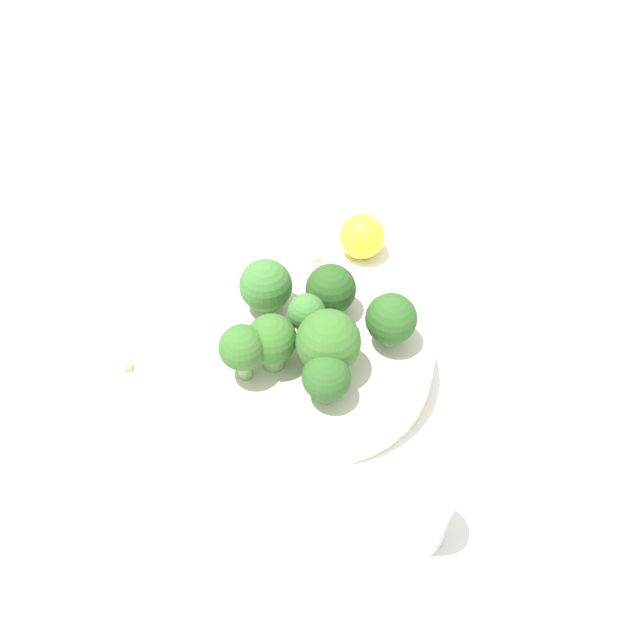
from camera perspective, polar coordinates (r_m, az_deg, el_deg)
ground_plane at (r=0.57m, az=0.00°, el=-4.66°), size 3.00×3.00×0.00m
bowl at (r=0.55m, az=0.00°, el=-3.49°), size 0.20×0.20×0.04m
broccoli_floret_0 at (r=0.50m, az=0.83°, el=-2.04°), size 0.05×0.05×0.06m
broccoli_floret_1 at (r=0.51m, az=-4.45°, el=-1.92°), size 0.04×0.04×0.05m
broccoli_floret_2 at (r=0.55m, az=-4.98°, el=3.10°), size 0.05×0.05×0.05m
broccoli_floret_3 at (r=0.50m, az=-7.12°, el=-2.63°), size 0.04×0.04×0.05m
broccoli_floret_4 at (r=0.52m, az=-1.23°, el=0.47°), size 0.03×0.03×0.05m
broccoli_floret_5 at (r=0.55m, az=1.00°, el=2.78°), size 0.04×0.04×0.05m
broccoli_floret_6 at (r=0.48m, az=0.58°, el=-5.31°), size 0.04×0.04×0.05m
broccoli_floret_7 at (r=0.52m, az=6.51°, el=0.05°), size 0.04×0.04×0.05m
pepper_shaker at (r=0.46m, az=9.47°, el=-16.88°), size 0.04×0.04×0.07m
lemon_wedge at (r=0.67m, az=3.86°, el=7.64°), size 0.05×0.05×0.05m
almond_crumb_0 at (r=0.59m, az=-17.15°, el=-4.00°), size 0.01×0.01×0.01m
almond_crumb_1 at (r=0.67m, az=-0.26°, el=5.68°), size 0.01×0.01×0.01m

